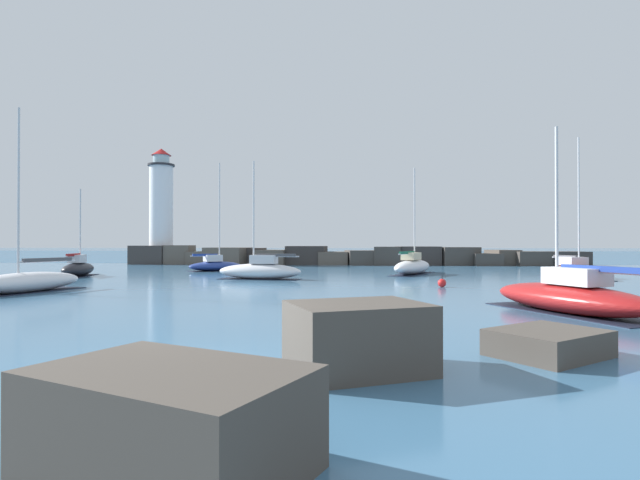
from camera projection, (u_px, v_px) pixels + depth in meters
name	position (u px, v px, depth m)	size (l,w,h in m)	color
ground_plane	(193.00, 378.00, 9.74)	(600.00, 600.00, 0.00)	#3D6B8E
open_sea_beyond	(349.00, 254.00, 122.71)	(400.00, 116.00, 0.01)	#2D5B7F
breakwater_jetty	(337.00, 256.00, 62.99)	(56.87, 6.92, 2.44)	#383330
lighthouse	(161.00, 213.00, 64.90)	(4.01, 4.01, 15.06)	gray
foreground_rocks	(349.00, 361.00, 8.63)	(9.91, 9.56, 1.41)	#4C443D
sailboat_moored_0	(260.00, 270.00, 36.97)	(6.59, 2.78, 8.79)	white
sailboat_moored_1	(27.00, 281.00, 27.02)	(3.46, 7.19, 9.91)	white
sailboat_moored_2	(569.00, 296.00, 18.94)	(5.05, 7.56, 7.23)	maroon
sailboat_moored_3	(412.00, 266.00, 43.10)	(4.92, 8.19, 9.31)	white
sailboat_moored_4	(78.00, 268.00, 40.43)	(2.76, 5.64, 7.14)	black
sailboat_moored_5	(215.00, 265.00, 48.13)	(5.51, 4.90, 10.50)	navy
sailboat_moored_6	(575.00, 270.00, 37.87)	(3.49, 6.91, 10.64)	maroon
mooring_buoy_orange_near	(442.00, 283.00, 30.20)	(0.50, 0.50, 0.70)	red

